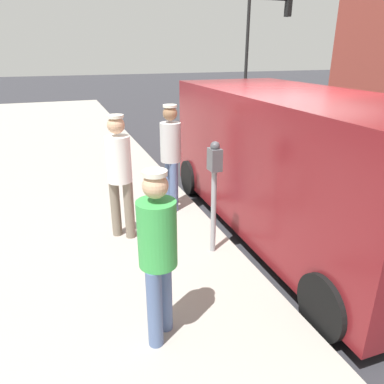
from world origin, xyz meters
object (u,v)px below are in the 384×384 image
at_px(parking_meter_near, 214,179).
at_px(traffic_light_corner, 263,32).
at_px(parked_van, 297,162).
at_px(pedestrian_in_gray, 171,151).
at_px(pedestrian_in_white, 119,170).
at_px(pedestrian_in_green, 158,249).

bearing_deg(parking_meter_near, traffic_light_corner, -122.22).
bearing_deg(parked_van, traffic_light_corner, -118.00).
height_order(parked_van, traffic_light_corner, traffic_light_corner).
relative_size(pedestrian_in_gray, pedestrian_in_white, 0.99).
distance_m(pedestrian_in_green, parked_van, 3.06).
height_order(parking_meter_near, pedestrian_in_white, pedestrian_in_white).
bearing_deg(pedestrian_in_gray, pedestrian_in_green, 70.66).
bearing_deg(pedestrian_in_green, traffic_light_corner, -123.01).
height_order(parking_meter_near, pedestrian_in_green, pedestrian_in_green).
distance_m(pedestrian_in_gray, traffic_light_corner, 14.65).
bearing_deg(pedestrian_in_white, traffic_light_corner, -127.15).
bearing_deg(pedestrian_in_white, parked_van, 169.20).
xyz_separation_m(pedestrian_in_gray, pedestrian_in_white, (0.96, 0.71, 0.01)).
bearing_deg(parking_meter_near, pedestrian_in_white, -38.89).
height_order(pedestrian_in_green, traffic_light_corner, traffic_light_corner).
bearing_deg(traffic_light_corner, parked_van, 62.00).
xyz_separation_m(parking_meter_near, traffic_light_corner, (-8.37, -13.29, 2.34)).
distance_m(parking_meter_near, pedestrian_in_green, 1.68).
height_order(pedestrian_in_gray, parked_van, parked_van).
bearing_deg(pedestrian_in_gray, traffic_light_corner, -125.82).
bearing_deg(parking_meter_near, pedestrian_in_green, 49.54).
xyz_separation_m(pedestrian_in_green, parked_van, (-2.59, -1.64, 0.06)).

